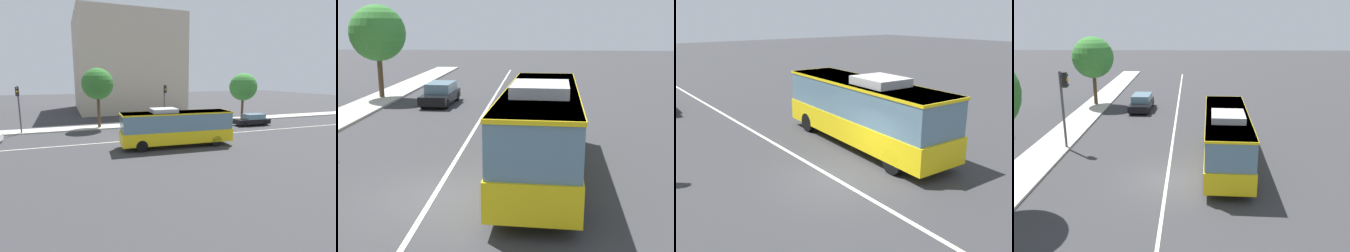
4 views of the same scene
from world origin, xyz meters
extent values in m
plane|color=#333335|center=(0.00, 0.00, 0.00)|extent=(160.00, 160.00, 0.00)
cube|color=silver|center=(0.00, 0.00, 0.01)|extent=(76.00, 0.16, 0.01)
cube|color=yellow|center=(2.33, -3.36, 0.98)|extent=(10.11, 3.01, 1.10)
cube|color=slate|center=(2.33, -3.36, 2.31)|extent=(9.91, 2.92, 1.58)
cube|color=yellow|center=(2.33, -3.36, 3.04)|extent=(10.01, 2.98, 0.12)
cube|color=#B2B2B2|center=(1.13, -3.30, 3.28)|extent=(2.29, 1.91, 0.36)
cylinder|color=black|center=(5.78, -2.44, 0.50)|extent=(1.01, 0.35, 1.00)
cylinder|color=black|center=(5.67, -4.63, 0.50)|extent=(1.01, 0.35, 1.00)
cylinder|color=black|center=(-1.01, -2.09, 0.50)|extent=(1.01, 0.35, 1.00)
cylinder|color=black|center=(-1.12, -4.29, 0.50)|extent=(1.01, 0.35, 1.00)
cube|color=black|center=(15.41, 3.37, 0.52)|extent=(4.56, 1.96, 0.60)
cube|color=slate|center=(15.66, 3.36, 1.14)|extent=(2.58, 1.74, 0.64)
cylinder|color=black|center=(13.88, 2.62, 0.32)|extent=(0.65, 0.24, 0.64)
cylinder|color=black|center=(13.94, 4.22, 0.32)|extent=(0.65, 0.24, 0.64)
cylinder|color=black|center=(16.88, 2.52, 0.32)|extent=(0.65, 0.24, 0.64)
cylinder|color=black|center=(16.94, 4.11, 0.32)|extent=(0.65, 0.24, 0.64)
cylinder|color=#4C3823|center=(17.24, 8.19, 1.62)|extent=(0.36, 0.36, 3.25)
sphere|color=#387F33|center=(17.24, 8.19, 4.74)|extent=(3.96, 3.96, 3.96)
camera|label=1|loc=(-6.38, -25.46, 6.16)|focal=28.88mm
camera|label=2|loc=(-11.81, -3.17, 5.22)|focal=43.71mm
camera|label=3|loc=(-10.40, 7.51, 6.00)|focal=38.98mm
camera|label=4|loc=(-18.13, -1.23, 8.49)|focal=39.02mm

